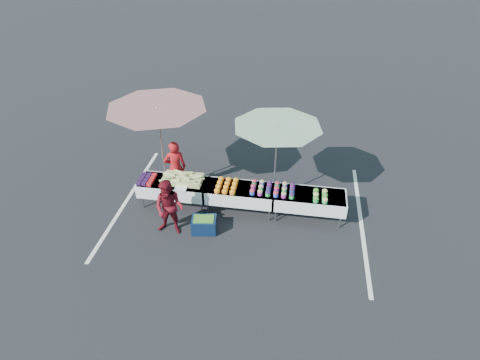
# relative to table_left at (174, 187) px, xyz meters

# --- Properties ---
(ground) EXTENTS (80.00, 80.00, 0.00)m
(ground) POSITION_rel_table_left_xyz_m (1.80, 0.00, -0.58)
(ground) COLOR black
(stripe_left) EXTENTS (0.10, 5.00, 0.00)m
(stripe_left) POSITION_rel_table_left_xyz_m (-1.40, 0.00, -0.58)
(stripe_left) COLOR silver
(stripe_left) RESTS_ON ground
(stripe_right) EXTENTS (0.10, 5.00, 0.00)m
(stripe_right) POSITION_rel_table_left_xyz_m (5.00, 0.00, -0.58)
(stripe_right) COLOR silver
(stripe_right) RESTS_ON ground
(table_left) EXTENTS (1.86, 0.81, 0.75)m
(table_left) POSITION_rel_table_left_xyz_m (0.00, 0.00, 0.00)
(table_left) COLOR white
(table_left) RESTS_ON ground
(table_center) EXTENTS (1.86, 0.81, 0.75)m
(table_center) POSITION_rel_table_left_xyz_m (1.80, 0.00, 0.00)
(table_center) COLOR white
(table_center) RESTS_ON ground
(table_right) EXTENTS (1.86, 0.81, 0.75)m
(table_right) POSITION_rel_table_left_xyz_m (3.60, 0.00, 0.00)
(table_right) COLOR white
(table_right) RESTS_ON ground
(berry_punnets) EXTENTS (0.40, 0.54, 0.08)m
(berry_punnets) POSITION_rel_table_left_xyz_m (-0.71, -0.06, 0.21)
(berry_punnets) COLOR black
(berry_punnets) RESTS_ON table_left
(corn_pile) EXTENTS (1.16, 0.57, 0.26)m
(corn_pile) POSITION_rel_table_left_xyz_m (0.25, 0.04, 0.26)
(corn_pile) COLOR #92AE59
(corn_pile) RESTS_ON table_left
(plastic_bags) EXTENTS (0.30, 0.25, 0.05)m
(plastic_bags) POSITION_rel_table_left_xyz_m (0.30, -0.30, 0.19)
(plastic_bags) COLOR white
(plastic_bags) RESTS_ON table_left
(carrot_bowls) EXTENTS (0.55, 0.69, 0.11)m
(carrot_bowls) POSITION_rel_table_left_xyz_m (1.45, -0.01, 0.22)
(carrot_bowls) COLOR orange
(carrot_bowls) RESTS_ON table_center
(potato_cups) EXTENTS (1.14, 0.58, 0.16)m
(potato_cups) POSITION_rel_table_left_xyz_m (2.65, 0.00, 0.25)
(potato_cups) COLOR blue
(potato_cups) RESTS_ON table_right
(bean_baskets) EXTENTS (0.36, 0.50, 0.15)m
(bean_baskets) POSITION_rel_table_left_xyz_m (3.86, -0.10, 0.24)
(bean_baskets) COLOR green
(bean_baskets) RESTS_ON table_right
(vendor) EXTENTS (0.70, 0.59, 1.64)m
(vendor) POSITION_rel_table_left_xyz_m (-0.10, 0.56, 0.24)
(vendor) COLOR #AB1317
(vendor) RESTS_ON ground
(customer) EXTENTS (0.77, 0.62, 1.53)m
(customer) POSITION_rel_table_left_xyz_m (0.24, -1.10, 0.18)
(customer) COLOR maroon
(customer) RESTS_ON ground
(umbrella_left) EXTENTS (2.72, 2.72, 2.65)m
(umbrella_left) POSITION_rel_table_left_xyz_m (-0.41, 0.54, 1.82)
(umbrella_left) COLOR black
(umbrella_left) RESTS_ON ground
(umbrella_right) EXTENTS (2.70, 2.70, 2.33)m
(umbrella_right) POSITION_rel_table_left_xyz_m (2.65, 0.63, 1.53)
(umbrella_right) COLOR black
(umbrella_right) RESTS_ON ground
(storage_bin) EXTENTS (0.67, 0.53, 0.40)m
(storage_bin) POSITION_rel_table_left_xyz_m (1.04, -0.95, -0.38)
(storage_bin) COLOR #0B1D39
(storage_bin) RESTS_ON ground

